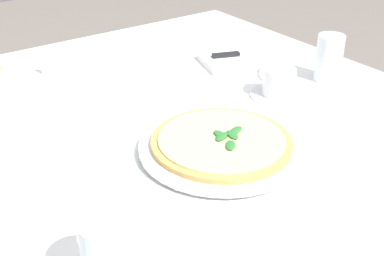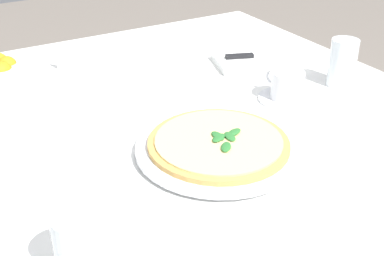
% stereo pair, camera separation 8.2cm
% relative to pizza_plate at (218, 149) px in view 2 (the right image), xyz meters
% --- Properties ---
extents(dining_table, '(1.23, 1.23, 0.73)m').
position_rel_pizza_plate_xyz_m(dining_table, '(-0.02, 0.16, -0.13)').
color(dining_table, white).
rests_on(dining_table, ground_plane).
extents(pizza_plate, '(0.32, 0.32, 0.02)m').
position_rel_pizza_plate_xyz_m(pizza_plate, '(0.00, 0.00, 0.00)').
color(pizza_plate, white).
rests_on(pizza_plate, dining_table).
extents(pizza, '(0.27, 0.27, 0.02)m').
position_rel_pizza_plate_xyz_m(pizza, '(0.00, -0.00, 0.01)').
color(pizza, tan).
rests_on(pizza, pizza_plate).
extents(coffee_cup_back_corner, '(0.13, 0.13, 0.07)m').
position_rel_pizza_plate_xyz_m(coffee_cup_back_corner, '(0.26, 0.12, 0.02)').
color(coffee_cup_back_corner, white).
rests_on(coffee_cup_back_corner, dining_table).
extents(water_glass_far_left, '(0.07, 0.07, 0.12)m').
position_rel_pizza_plate_xyz_m(water_glass_far_left, '(0.43, 0.12, 0.04)').
color(water_glass_far_left, white).
rests_on(water_glass_far_left, dining_table).
extents(water_glass_near_left, '(0.07, 0.07, 0.11)m').
position_rel_pizza_plate_xyz_m(water_glass_near_left, '(-0.33, -0.18, 0.04)').
color(water_glass_near_left, white).
rests_on(water_glass_near_left, dining_table).
extents(napkin_folded, '(0.25, 0.19, 0.02)m').
position_rel_pizza_plate_xyz_m(napkin_folded, '(0.34, 0.34, -0.00)').
color(napkin_folded, white).
rests_on(napkin_folded, dining_table).
extents(dinner_knife, '(0.19, 0.09, 0.01)m').
position_rel_pizza_plate_xyz_m(dinner_knife, '(0.34, 0.33, 0.01)').
color(dinner_knife, silver).
rests_on(dinner_knife, napkin_folded).
extents(menu_card, '(0.06, 0.07, 0.06)m').
position_rel_pizza_plate_xyz_m(menu_card, '(-0.11, 0.54, 0.02)').
color(menu_card, white).
rests_on(menu_card, dining_table).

